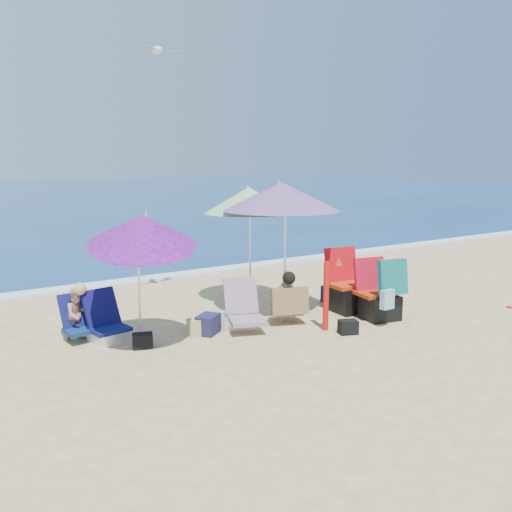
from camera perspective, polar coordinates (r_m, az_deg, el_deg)
ground at (r=8.44m, az=5.58°, el=-8.14°), size 120.00×120.00×0.00m
foam at (r=12.64m, az=-9.41°, el=-2.10°), size 120.00×0.50×0.04m
umbrella_turquoise at (r=9.14m, az=2.73°, el=6.33°), size 2.61×2.61×2.32m
umbrella_striped at (r=9.90m, az=-0.77°, el=5.94°), size 1.78×1.78×2.21m
umbrella_blue at (r=7.50m, az=-12.01°, el=2.66°), size 1.94×1.98×2.06m
furled_umbrella at (r=8.42m, az=7.70°, el=-3.53°), size 0.17×0.39×1.21m
chair_navy at (r=8.30m, az=-15.43°, el=-7.34°), size 0.62×0.72×0.74m
chair_rainbow at (r=8.63m, az=-1.58°, el=-6.27°), size 0.79×1.00×0.77m
camp_chair_left at (r=9.67m, az=9.85°, el=-3.86°), size 0.73×0.74×1.12m
camp_chair_right at (r=9.24m, az=13.08°, el=-4.29°), size 0.71×0.87×1.07m
person_center at (r=8.81m, az=3.40°, el=-4.46°), size 0.71×0.70×0.88m
person_left at (r=8.42m, az=-18.37°, el=-5.85°), size 0.51×0.62×0.87m
bag_navy_a at (r=8.36m, az=-5.11°, el=-7.24°), size 0.47×0.45×0.30m
bag_black_a at (r=7.89m, az=-11.95°, el=-8.81°), size 0.34×0.29×0.21m
bag_tan at (r=8.30m, az=-6.19°, el=-7.52°), size 0.33×0.26×0.26m
bag_navy_b at (r=10.34m, az=8.25°, el=-3.92°), size 0.50×0.43×0.32m
bag_black_b at (r=8.45m, az=9.75°, el=-7.44°), size 0.33×0.29×0.22m
seagull at (r=9.97m, az=-10.43°, el=20.70°), size 0.76×0.34×0.12m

